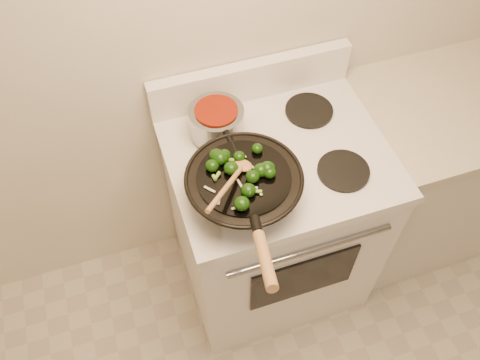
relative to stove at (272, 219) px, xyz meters
name	(u,v)px	position (x,y,z in m)	size (l,w,h in m)	color
stove	(272,219)	(0.00, 0.00, 0.00)	(0.78, 0.67, 1.08)	white
counter_unit	(432,170)	(0.80, 0.03, -0.01)	(0.83, 0.62, 0.91)	silver
wok	(244,187)	(-0.18, -0.16, 0.53)	(0.38, 0.62, 0.24)	black
stirfry	(240,170)	(-0.19, -0.14, 0.59)	(0.23, 0.25, 0.04)	black
wooden_spoon	(233,178)	(-0.22, -0.17, 0.61)	(0.21, 0.23, 0.10)	#A67342
saucepan	(217,122)	(-0.18, 0.14, 0.52)	(0.19, 0.31, 0.11)	gray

